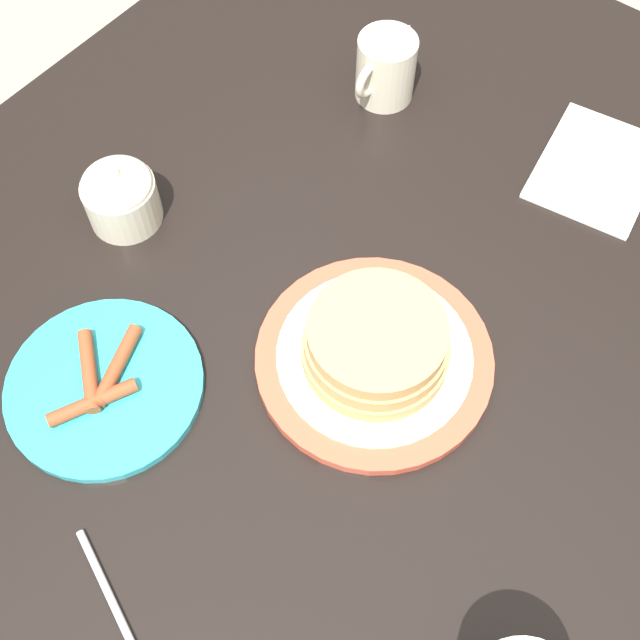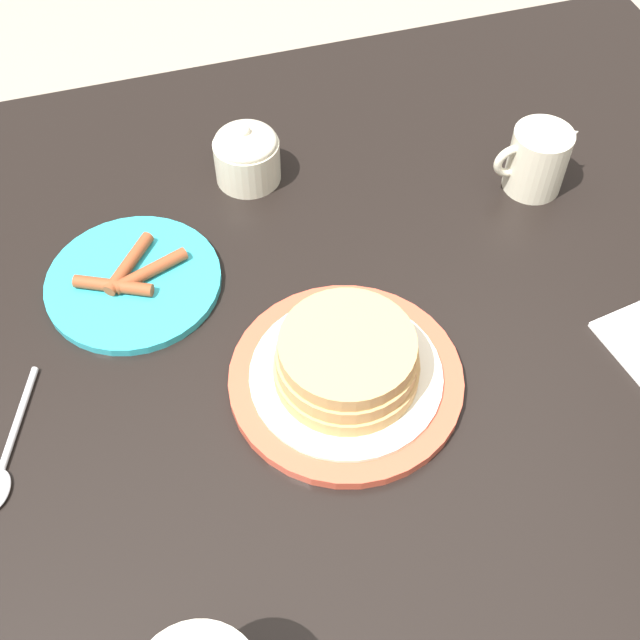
# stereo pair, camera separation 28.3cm
# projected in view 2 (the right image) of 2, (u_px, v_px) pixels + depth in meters

# --- Properties ---
(ground_plane) EXTENTS (8.00, 8.00, 0.00)m
(ground_plane) POSITION_uv_depth(u_px,v_px,m) (328.00, 594.00, 1.41)
(ground_plane) COLOR gray
(dining_table) EXTENTS (1.25, 1.03, 0.74)m
(dining_table) POSITION_uv_depth(u_px,v_px,m) (333.00, 409.00, 0.91)
(dining_table) COLOR black
(dining_table) RESTS_ON ground_plane
(pancake_plate) EXTENTS (0.23, 0.23, 0.07)m
(pancake_plate) POSITION_uv_depth(u_px,v_px,m) (350.00, 367.00, 0.78)
(pancake_plate) COLOR #DB5138
(pancake_plate) RESTS_ON dining_table
(side_plate_bacon) EXTENTS (0.19, 0.19, 0.02)m
(side_plate_bacon) POSITION_uv_depth(u_px,v_px,m) (133.00, 281.00, 0.87)
(side_plate_bacon) COLOR #2DADBC
(side_plate_bacon) RESTS_ON dining_table
(creamer_pitcher) EXTENTS (0.11, 0.07, 0.09)m
(creamer_pitcher) POSITION_uv_depth(u_px,v_px,m) (538.00, 159.00, 0.93)
(creamer_pitcher) COLOR beige
(creamer_pitcher) RESTS_ON dining_table
(sugar_bowl) EXTENTS (0.08, 0.08, 0.08)m
(sugar_bowl) POSITION_uv_depth(u_px,v_px,m) (247.00, 155.00, 0.95)
(sugar_bowl) COLOR beige
(sugar_bowl) RESTS_ON dining_table
(spoon) EXTENTS (0.07, 0.15, 0.01)m
(spoon) POSITION_uv_depth(u_px,v_px,m) (3.00, 464.00, 0.74)
(spoon) COLOR silver
(spoon) RESTS_ON dining_table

